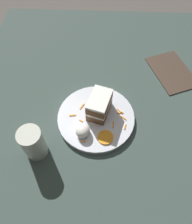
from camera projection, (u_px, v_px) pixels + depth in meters
The scene contains 9 objects.
ground_plane at pixel (109, 114), 0.82m from camera, with size 6.00×6.00×0.00m, color #4C4742.
dining_table at pixel (109, 112), 0.81m from camera, with size 1.23×1.06×0.03m, color #384742.
plate at pixel (96, 118), 0.77m from camera, with size 0.27×0.27×0.02m, color silver.
cake_slice at pixel (99, 105), 0.74m from camera, with size 0.11×0.09×0.08m.
cream_dollop at pixel (83, 130), 0.71m from camera, with size 0.05×0.05×0.04m, color white.
orange_garnish at pixel (105, 137), 0.72m from camera, with size 0.05×0.05×0.00m, color orange.
carrot_shreds_scatter at pixel (103, 118), 0.76m from camera, with size 0.15×0.20×0.00m.
drinking_glass at pixel (34, 144), 0.67m from camera, with size 0.07×0.07×0.12m.
menu_card at pixel (172, 72), 0.90m from camera, with size 0.14×0.21×0.00m, color #423328.
Camera 1 is at (0.44, -0.03, 0.70)m, focal length 35.00 mm.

